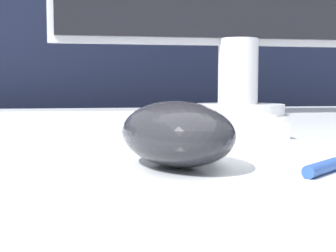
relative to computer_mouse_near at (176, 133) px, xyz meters
name	(u,v)px	position (x,y,z in m)	size (l,w,h in m)	color
partition_panel	(109,192)	(-0.01, 0.96, -0.26)	(5.00, 0.03, 1.03)	black
computer_mouse_near	(176,133)	(0.00, 0.00, 0.00)	(0.09, 0.12, 0.04)	#232328
keyboard	(76,126)	(-0.07, 0.19, -0.01)	(0.43, 0.13, 0.02)	silver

